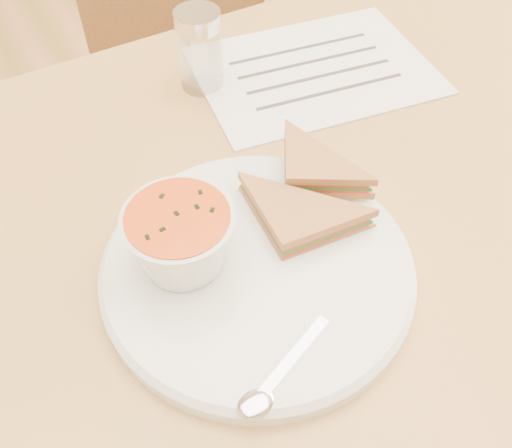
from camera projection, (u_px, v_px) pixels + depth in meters
floor at (287, 418)px, 1.23m from camera, size 5.00×6.00×0.01m
dining_table at (296, 332)px, 0.94m from camera, size 1.00×0.70×0.75m
chair_far at (189, 149)px, 1.19m from camera, size 0.46×0.46×0.80m
plate at (257, 269)px, 0.55m from camera, size 0.34×0.34×0.02m
soup_bowl at (181, 242)px, 0.52m from camera, size 0.11×0.11×0.07m
sandwich_half_a at (282, 255)px, 0.54m from camera, size 0.11×0.11×0.03m
sandwich_half_b at (285, 189)px, 0.58m from camera, size 0.13×0.13×0.03m
spoon at (291, 360)px, 0.48m from camera, size 0.16×0.09×0.01m
paper_menu at (314, 70)px, 0.78m from camera, size 0.34×0.27×0.00m
condiment_shaker at (200, 50)px, 0.72m from camera, size 0.06×0.06×0.10m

